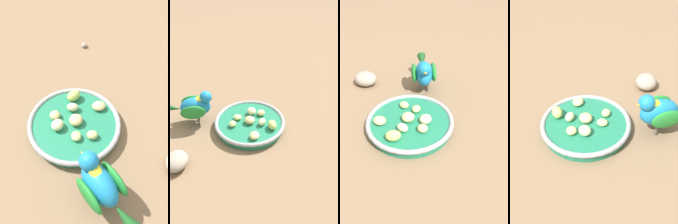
# 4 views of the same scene
# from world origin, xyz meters

# --- Properties ---
(ground_plane) EXTENTS (4.00, 4.00, 0.00)m
(ground_plane) POSITION_xyz_m (0.00, 0.00, 0.00)
(ground_plane) COLOR #7A6047
(feeding_bowl) EXTENTS (0.22, 0.22, 0.03)m
(feeding_bowl) POSITION_xyz_m (-0.01, -0.01, 0.02)
(feeding_bowl) COLOR #1E7251
(feeding_bowl) RESTS_ON ground_plane
(apple_piece_0) EXTENTS (0.04, 0.04, 0.03)m
(apple_piece_0) POSITION_xyz_m (0.05, 0.03, 0.04)
(apple_piece_0) COLOR #B2CC66
(apple_piece_0) RESTS_ON feeding_bowl
(apple_piece_1) EXTENTS (0.03, 0.03, 0.02)m
(apple_piece_1) POSITION_xyz_m (-0.05, -0.03, 0.03)
(apple_piece_1) COLOR #C6D17A
(apple_piece_1) RESTS_ON feeding_bowl
(apple_piece_2) EXTENTS (0.03, 0.03, 0.02)m
(apple_piece_2) POSITION_xyz_m (0.02, 0.01, 0.03)
(apple_piece_2) COLOR beige
(apple_piece_2) RESTS_ON feeding_bowl
(apple_piece_3) EXTENTS (0.03, 0.03, 0.02)m
(apple_piece_3) POSITION_xyz_m (-0.01, -0.01, 0.03)
(apple_piece_3) COLOR #E5C67F
(apple_piece_3) RESTS_ON feeding_bowl
(apple_piece_4) EXTENTS (0.03, 0.03, 0.02)m
(apple_piece_4) POSITION_xyz_m (-0.04, 0.02, 0.03)
(apple_piece_4) COLOR beige
(apple_piece_4) RESTS_ON feeding_bowl
(apple_piece_5) EXTENTS (0.04, 0.04, 0.02)m
(apple_piece_5) POSITION_xyz_m (0.05, -0.04, 0.03)
(apple_piece_5) COLOR #E5C67F
(apple_piece_5) RESTS_ON feeding_bowl
(apple_piece_6) EXTENTS (0.03, 0.03, 0.02)m
(apple_piece_6) POSITION_xyz_m (-0.03, -0.06, 0.03)
(apple_piece_6) COLOR #C6D17A
(apple_piece_6) RESTS_ON feeding_bowl
(apple_piece_7) EXTENTS (0.03, 0.03, 0.02)m
(apple_piece_7) POSITION_xyz_m (-0.02, 0.04, 0.03)
(apple_piece_7) COLOR #E5C67F
(apple_piece_7) RESTS_ON feeding_bowl
(parrot) EXTENTS (0.11, 0.15, 0.12)m
(parrot) POSITION_xyz_m (-0.14, -0.13, 0.07)
(parrot) COLOR #59544C
(parrot) RESTS_ON ground_plane
(rock_large) EXTENTS (0.09, 0.10, 0.04)m
(rock_large) POSITION_xyz_m (-0.00, -0.27, 0.02)
(rock_large) COLOR gray
(rock_large) RESTS_ON ground_plane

